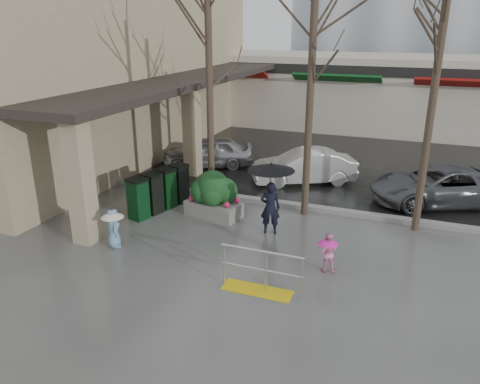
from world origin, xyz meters
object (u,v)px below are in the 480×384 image
Objects in this scene: woman at (271,188)px; car_c at (441,186)px; tree_mideast at (439,57)px; planter at (214,195)px; child_blue at (113,225)px; tree_west at (209,44)px; car_b at (304,167)px; handrail at (260,276)px; tree_midwest at (313,40)px; news_boxes at (159,191)px; child_pink at (328,250)px; car_a at (208,152)px.

car_c is at bearing -152.07° from woman.
planter is (-5.89, -1.19, -4.15)m from tree_mideast.
planter reaches higher than child_blue.
tree_west is 5.89m from car_b.
handrail is at bearing -52.72° from planter.
woman is 4.37m from child_blue.
car_b is (-0.78, 3.01, -4.60)m from tree_midwest.
tree_mideast is 6.61m from car_b.
car_b is (3.63, 4.35, -0.02)m from news_boxes.
tree_west is 4.58m from planter.
child_blue is (-7.50, -4.10, -4.22)m from tree_mideast.
tree_west is 4.79m from news_boxes.
child_pink is 0.42× the size of news_boxes.
tree_midwest is at bearing -13.28° from car_b.
woman is (2.61, -1.74, -3.72)m from tree_west.
child_pink is at bearing 17.30° from car_a.
tree_midwest is at bearing 0.00° from tree_west.
tree_mideast reaches higher than car_a.
child_blue is at bearing -119.07° from planter.
tree_west is at bearing 1.48° from car_a.
car_a is (-2.44, 4.81, -0.08)m from planter.
tree_midwest is 3.32m from tree_mideast.
child_pink is (4.57, -3.33, -4.53)m from tree_west.
car_b is at bearing -102.76° from woman.
child_blue is 7.89m from car_b.
news_boxes is (-7.72, -1.33, -4.21)m from tree_mideast.
car_b is at bearing 143.60° from tree_mideast.
car_a is (-8.33, 3.62, -4.23)m from tree_mideast.
handrail is 0.50× the size of car_b.
news_boxes is (-0.22, 2.76, 0.01)m from child_blue.
handrail is 3.30m from woman.
child_blue is 10.50m from car_c.
news_boxes is (-1.22, -1.33, -4.43)m from tree_west.
tree_midwest reaches higher than car_a.
handrail is 9.89m from car_a.
news_boxes is at bearing -170.19° from tree_mideast.
car_a is at bearing -126.03° from car_b.
planter is at bearing -30.58° from woman.
handrail is 1.76× the size of child_blue.
news_boxes is at bearing -27.84° from child_pink.
tree_mideast is at bearing 41.20° from car_a.
tree_mideast is at bearing 0.00° from tree_west.
woman reaches higher than car_a.
tree_midwest reaches higher than child_blue.
tree_mideast is at bearing -38.33° from car_c.
handrail is 0.27× the size of tree_midwest.
car_c is (3.96, 2.51, -4.60)m from tree_midwest.
news_boxes is at bearing -67.76° from car_b.
child_pink is at bearing 125.77° from woman.
tree_midwest is at bearing -123.74° from woman.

